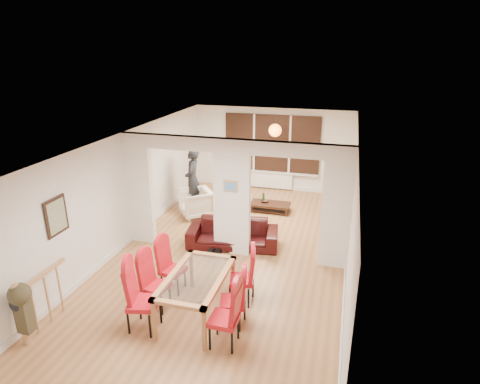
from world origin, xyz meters
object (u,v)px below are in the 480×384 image
at_px(dining_table, 197,295).
at_px(television, 330,206).
at_px(dining_chair_rc, 242,276).
at_px(coffee_table, 270,207).
at_px(dining_chair_ra, 224,315).
at_px(dining_chair_la, 143,298).
at_px(person, 193,179).
at_px(armchair, 196,203).
at_px(bowl, 265,201).
at_px(dining_chair_lb, 156,283).
at_px(bottle, 263,197).
at_px(dining_chair_lc, 173,267).
at_px(sofa, 233,234).
at_px(dining_chair_rb, 233,298).

height_order(dining_table, television, dining_table).
height_order(dining_chair_rc, coffee_table, dining_chair_rc).
bearing_deg(dining_chair_ra, dining_chair_la, -179.51).
bearing_deg(dining_table, person, 112.34).
xyz_separation_m(armchair, bowl, (1.73, 0.85, -0.09)).
relative_size(dining_chair_lb, bottle, 3.94).
xyz_separation_m(dining_chair_lc, coffee_table, (1.00, 4.29, -0.38)).
distance_m(dining_table, dining_chair_lc, 0.91).
bearing_deg(dining_chair_lb, dining_chair_ra, -11.05).
distance_m(dining_chair_lc, dining_chair_ra, 1.78).
bearing_deg(coffee_table, dining_chair_la, -100.50).
relative_size(dining_chair_la, sofa, 0.56).
xyz_separation_m(armchair, bottle, (1.67, 0.93, 0.01)).
relative_size(dining_chair_lc, bottle, 3.92).
xyz_separation_m(person, bowl, (1.97, 0.42, -0.61)).
bearing_deg(dining_chair_ra, person, 117.33).
relative_size(dining_chair_lc, bowl, 4.76).
bearing_deg(sofa, dining_chair_lb, -111.95).
relative_size(dining_chair_rc, television, 1.20).
xyz_separation_m(dining_chair_lb, dining_chair_lc, (0.06, 0.57, -0.00)).
height_order(armchair, coffee_table, armchair).
bearing_deg(dining_chair_la, dining_table, 24.98).
distance_m(dining_chair_ra, sofa, 3.29).
relative_size(person, television, 2.03).
distance_m(dining_chair_rc, sofa, 2.18).
bearing_deg(bottle, bowl, -56.58).
relative_size(sofa, television, 2.37).
relative_size(dining_table, dining_chair_la, 1.43).
relative_size(coffee_table, bottle, 4.22).
bearing_deg(coffee_table, dining_chair_rc, -85.65).
bearing_deg(dining_chair_lc, dining_chair_rb, -13.94).
xyz_separation_m(dining_table, television, (1.94, 5.05, -0.13)).
bearing_deg(dining_chair_rb, dining_chair_lc, 141.75).
distance_m(dining_chair_lc, sofa, 2.13).
relative_size(sofa, bottle, 8.00).
distance_m(dining_chair_la, dining_chair_lc, 1.13).
relative_size(dining_chair_rc, bowl, 4.92).
relative_size(sofa, person, 1.17).
distance_m(dining_table, television, 5.41).
bearing_deg(sofa, coffee_table, 70.39).
xyz_separation_m(dining_chair_ra, dining_chair_rc, (-0.03, 1.16, -0.01)).
height_order(dining_chair_lb, dining_chair_ra, dining_chair_ra).
bearing_deg(dining_chair_lc, sofa, 86.01).
distance_m(dining_chair_rc, bottle, 4.41).
relative_size(dining_chair_rb, coffee_table, 0.93).
height_order(dining_chair_la, bowl, dining_chair_la).
xyz_separation_m(dining_chair_lc, bowl, (0.83, 4.32, -0.23)).
xyz_separation_m(television, coffee_table, (-1.64, -0.19, -0.13)).
relative_size(dining_chair_ra, dining_chair_rb, 1.06).
bearing_deg(armchair, person, 172.28).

